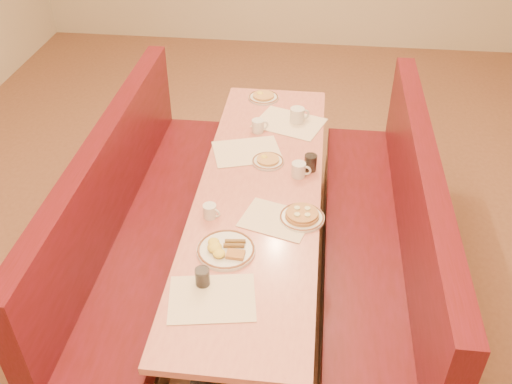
# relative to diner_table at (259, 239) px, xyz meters

# --- Properties ---
(ground) EXTENTS (8.00, 8.00, 0.00)m
(ground) POSITION_rel_diner_table_xyz_m (0.00, 0.00, -0.37)
(ground) COLOR #9E6647
(ground) RESTS_ON ground
(diner_table) EXTENTS (0.70, 2.50, 0.75)m
(diner_table) POSITION_rel_diner_table_xyz_m (0.00, 0.00, 0.00)
(diner_table) COLOR black
(diner_table) RESTS_ON ground
(booth_left) EXTENTS (0.55, 2.50, 1.05)m
(booth_left) POSITION_rel_diner_table_xyz_m (-0.73, 0.00, -0.01)
(booth_left) COLOR #4C3326
(booth_left) RESTS_ON ground
(booth_right) EXTENTS (0.55, 2.50, 1.05)m
(booth_right) POSITION_rel_diner_table_xyz_m (0.73, 0.00, -0.01)
(booth_right) COLOR #4C3326
(booth_right) RESTS_ON ground
(placemat_near_left) EXTENTS (0.43, 0.35, 0.00)m
(placemat_near_left) POSITION_rel_diner_table_xyz_m (-0.12, -0.85, 0.38)
(placemat_near_left) COLOR #FBE2C4
(placemat_near_left) RESTS_ON diner_table
(placemat_near_right) EXTENTS (0.42, 0.36, 0.00)m
(placemat_near_right) POSITION_rel_diner_table_xyz_m (0.12, -0.26, 0.38)
(placemat_near_right) COLOR #FBE2C4
(placemat_near_right) RESTS_ON diner_table
(placemat_far_left) EXTENTS (0.48, 0.41, 0.00)m
(placemat_far_left) POSITION_rel_diner_table_xyz_m (-0.12, 0.38, 0.38)
(placemat_far_left) COLOR #FBE2C4
(placemat_far_left) RESTS_ON diner_table
(placemat_far_right) EXTENTS (0.52, 0.45, 0.00)m
(placemat_far_right) POSITION_rel_diner_table_xyz_m (0.12, 0.77, 0.38)
(placemat_far_right) COLOR #FBE2C4
(placemat_far_right) RESTS_ON diner_table
(pancake_plate) EXTENTS (0.24, 0.24, 0.05)m
(pancake_plate) POSITION_rel_diner_table_xyz_m (0.25, -0.23, 0.39)
(pancake_plate) COLOR silver
(pancake_plate) RESTS_ON diner_table
(eggs_plate) EXTENTS (0.29, 0.29, 0.06)m
(eggs_plate) POSITION_rel_diner_table_xyz_m (-0.11, -0.53, 0.39)
(eggs_plate) COLOR silver
(eggs_plate) RESTS_ON diner_table
(extra_plate_mid) EXTENTS (0.19, 0.19, 0.04)m
(extra_plate_mid) POSITION_rel_diner_table_xyz_m (0.02, 0.28, 0.39)
(extra_plate_mid) COLOR silver
(extra_plate_mid) RESTS_ON diner_table
(extra_plate_far) EXTENTS (0.22, 0.22, 0.04)m
(extra_plate_far) POSITION_rel_diner_table_xyz_m (-0.09, 1.10, 0.39)
(extra_plate_far) COLOR silver
(extra_plate_far) RESTS_ON diner_table
(coffee_mug_a) EXTENTS (0.12, 0.08, 0.09)m
(coffee_mug_a) POSITION_rel_diner_table_xyz_m (0.22, 0.16, 0.42)
(coffee_mug_a) COLOR silver
(coffee_mug_a) RESTS_ON diner_table
(coffee_mug_b) EXTENTS (0.10, 0.07, 0.08)m
(coffee_mug_b) POSITION_rel_diner_table_xyz_m (-0.23, -0.27, 0.42)
(coffee_mug_b) COLOR silver
(coffee_mug_b) RESTS_ON diner_table
(coffee_mug_c) EXTENTS (0.13, 0.10, 0.10)m
(coffee_mug_c) POSITION_rel_diner_table_xyz_m (0.17, 0.79, 0.43)
(coffee_mug_c) COLOR silver
(coffee_mug_c) RESTS_ON diner_table
(coffee_mug_d) EXTENTS (0.11, 0.08, 0.09)m
(coffee_mug_d) POSITION_rel_diner_table_xyz_m (-0.08, 0.64, 0.42)
(coffee_mug_d) COLOR silver
(coffee_mug_d) RESTS_ON diner_table
(soda_tumbler_near) EXTENTS (0.07, 0.07, 0.09)m
(soda_tumbler_near) POSITION_rel_diner_table_xyz_m (-0.18, -0.76, 0.42)
(soda_tumbler_near) COLOR black
(soda_tumbler_near) RESTS_ON diner_table
(soda_tumbler_mid) EXTENTS (0.07, 0.07, 0.10)m
(soda_tumbler_mid) POSITION_rel_diner_table_xyz_m (0.28, 0.23, 0.43)
(soda_tumbler_mid) COLOR black
(soda_tumbler_mid) RESTS_ON diner_table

